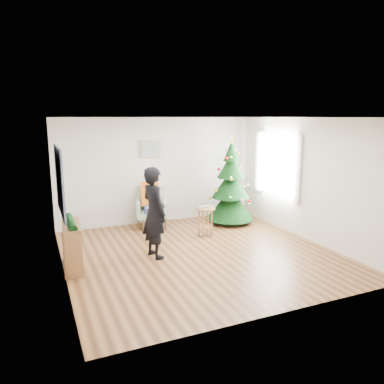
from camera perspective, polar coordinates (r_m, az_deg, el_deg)
name	(u,v)px	position (r m, az deg, el deg)	size (l,w,h in m)	color
floor	(199,253)	(7.38, 1.14, -9.32)	(5.00, 5.00, 0.00)	brown
ceiling	(200,117)	(6.90, 1.23, 11.30)	(5.00, 5.00, 0.00)	white
wall_back	(158,171)	(9.33, -5.19, 3.28)	(5.00, 5.00, 0.00)	silver
wall_front	(281,221)	(4.92, 13.34, -4.38)	(5.00, 5.00, 0.00)	silver
wall_left	(59,199)	(6.43, -19.55, -1.04)	(5.00, 5.00, 0.00)	silver
wall_right	(306,179)	(8.36, 16.99, 1.88)	(5.00, 5.00, 0.00)	silver
window_panel	(277,165)	(9.09, 12.86, 4.10)	(0.04, 1.30, 1.40)	white
curtains	(276,165)	(9.08, 12.71, 4.09)	(0.05, 1.75, 1.50)	white
christmas_tree	(231,185)	(9.26, 5.90, 1.00)	(1.16, 1.16, 2.10)	#3F2816
stool	(205,221)	(8.35, 2.06, -4.48)	(0.43, 0.43, 0.64)	brown
laptop	(206,207)	(8.26, 2.08, -2.30)	(0.35, 0.23, 0.03)	silver
armchair	(152,213)	(9.01, -6.18, -3.13)	(0.84, 0.80, 0.98)	#94B08E
seated_person	(151,201)	(8.89, -6.21, -1.35)	(0.47, 0.63, 1.29)	navy
standing_man	(154,213)	(7.00, -5.79, -3.15)	(0.63, 0.41, 1.72)	black
game_controller	(164,197)	(6.96, -4.32, -0.77)	(0.04, 0.13, 0.04)	white
console	(72,246)	(6.91, -17.78, -7.83)	(0.30, 1.00, 0.80)	brown
garland	(71,223)	(6.79, -17.99, -4.48)	(0.14, 0.14, 0.90)	black
tapestry	(60,181)	(6.68, -19.54, 1.60)	(0.03, 1.50, 1.15)	black
framed_picture	(150,149)	(9.17, -6.37, 6.58)	(0.52, 0.05, 0.42)	tan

